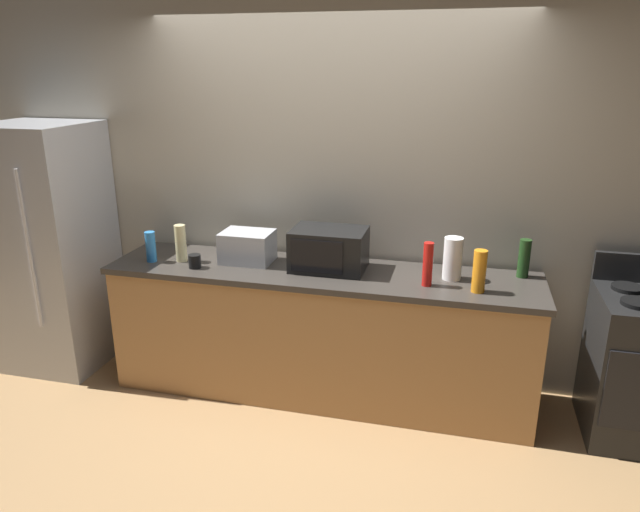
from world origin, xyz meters
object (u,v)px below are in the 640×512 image
(bottle_spray_cleaner, at_px, (151,247))
(toaster_oven, at_px, (247,247))
(bottle_wine, at_px, (524,258))
(bottle_hand_soap, at_px, (181,243))
(paper_towel_roll, at_px, (453,259))
(bottle_hot_sauce, at_px, (428,264))
(mug_black, at_px, (195,261))
(bottle_dish_soap, at_px, (479,271))
(microwave, at_px, (329,249))
(refrigerator, at_px, (50,248))

(bottle_spray_cleaner, bearing_deg, toaster_oven, 13.99)
(bottle_wine, bearing_deg, bottle_hand_soap, -173.86)
(toaster_oven, distance_m, bottle_spray_cleaner, 0.66)
(bottle_hand_soap, bearing_deg, paper_towel_roll, 2.90)
(paper_towel_roll, height_order, bottle_wine, paper_towel_roll)
(bottle_hot_sauce, xyz_separation_m, mug_black, (-1.52, -0.05, -0.09))
(paper_towel_roll, relative_size, bottle_spray_cleaner, 1.29)
(mug_black, bearing_deg, bottle_dish_soap, 0.53)
(microwave, relative_size, mug_black, 5.30)
(bottle_wine, bearing_deg, toaster_oven, -175.57)
(bottle_hot_sauce, bearing_deg, microwave, 167.00)
(microwave, bearing_deg, bottle_wine, 7.05)
(paper_towel_roll, distance_m, bottle_hot_sauce, 0.21)
(paper_towel_roll, xyz_separation_m, bottle_spray_cleaner, (-2.00, -0.15, -0.03))
(bottle_dish_soap, distance_m, bottle_hot_sauce, 0.30)
(bottle_hot_sauce, bearing_deg, mug_black, -178.24)
(bottle_hot_sauce, xyz_separation_m, bottle_wine, (0.58, 0.30, -0.01))
(bottle_spray_cleaner, height_order, bottle_hot_sauce, bottle_hot_sauce)
(refrigerator, height_order, bottle_dish_soap, refrigerator)
(bottle_spray_cleaner, xyz_separation_m, mug_black, (0.35, -0.05, -0.06))
(bottle_spray_cleaner, distance_m, mug_black, 0.35)
(refrigerator, distance_m, bottle_hand_soap, 1.09)
(bottle_hand_soap, height_order, mug_black, bottle_hand_soap)
(bottle_hand_soap, bearing_deg, toaster_oven, 12.91)
(toaster_oven, distance_m, mug_black, 0.37)
(paper_towel_roll, bearing_deg, bottle_hand_soap, -177.10)
(bottle_dish_soap, height_order, bottle_spray_cleaner, bottle_dish_soap)
(mug_black, bearing_deg, bottle_spray_cleaner, 171.83)
(bottle_spray_cleaner, bearing_deg, bottle_wine, 6.98)
(bottle_wine, bearing_deg, bottle_dish_soap, -129.78)
(refrigerator, relative_size, bottle_spray_cleaner, 8.61)
(bottle_hand_soap, bearing_deg, bottle_hot_sauce, -2.08)
(bottle_dish_soap, bearing_deg, bottle_hand_soap, 177.37)
(toaster_oven, relative_size, bottle_wine, 1.38)
(refrigerator, bearing_deg, toaster_oven, 2.26)
(bottle_wine, bearing_deg, bottle_spray_cleaner, -173.02)
(refrigerator, relative_size, bottle_hand_soap, 7.08)
(paper_towel_roll, relative_size, bottle_wine, 1.10)
(bottle_hand_soap, distance_m, bottle_hot_sauce, 1.67)
(refrigerator, relative_size, bottle_hot_sauce, 6.59)
(microwave, bearing_deg, bottle_spray_cleaner, -173.08)
(bottle_dish_soap, relative_size, bottle_wine, 1.05)
(refrigerator, bearing_deg, bottle_spray_cleaner, -6.37)
(bottle_spray_cleaner, relative_size, bottle_wine, 0.85)
(microwave, bearing_deg, toaster_oven, 178.78)
(bottle_spray_cleaner, xyz_separation_m, bottle_hot_sauce, (1.86, -0.00, 0.03))
(bottle_hand_soap, distance_m, mug_black, 0.20)
(bottle_dish_soap, height_order, bottle_hot_sauce, bottle_hot_sauce)
(microwave, height_order, bottle_hand_soap, microwave)
(bottle_spray_cleaner, bearing_deg, bottle_hot_sauce, -0.09)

